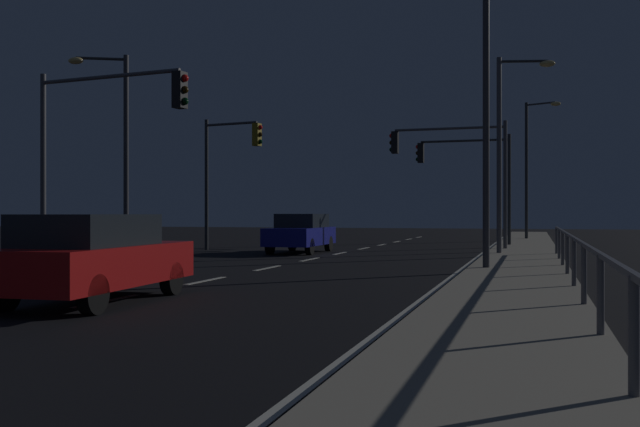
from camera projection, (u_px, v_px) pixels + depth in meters
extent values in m
plane|color=black|center=(273.00, 267.00, 20.94)|extent=(112.00, 112.00, 0.00)
cube|color=#9E937F|center=(519.00, 270.00, 18.92)|extent=(2.63, 77.00, 0.14)
cube|color=silver|center=(107.00, 301.00, 12.81)|extent=(0.14, 2.00, 0.01)
cube|color=silver|center=(206.00, 281.00, 16.63)|extent=(0.14, 2.00, 0.01)
cube|color=silver|center=(267.00, 268.00, 20.46)|extent=(0.14, 2.00, 0.01)
cube|color=silver|center=(309.00, 259.00, 24.29)|extent=(0.14, 2.00, 0.01)
cube|color=silver|center=(340.00, 253.00, 28.12)|extent=(0.14, 2.00, 0.01)
cube|color=silver|center=(363.00, 248.00, 31.95)|extent=(0.14, 2.00, 0.01)
cube|color=silver|center=(382.00, 245.00, 35.78)|extent=(0.14, 2.00, 0.01)
cube|color=silver|center=(396.00, 242.00, 39.60)|extent=(0.14, 2.00, 0.01)
cube|color=silver|center=(409.00, 239.00, 43.43)|extent=(0.14, 2.00, 0.01)
cube|color=silver|center=(419.00, 237.00, 47.26)|extent=(0.14, 2.00, 0.01)
cube|color=silver|center=(474.00, 260.00, 24.16)|extent=(0.14, 53.00, 0.01)
cube|color=#B71414|center=(96.00, 265.00, 12.62)|extent=(2.08, 4.50, 0.70)
cube|color=#1E2328|center=(88.00, 230.00, 12.37)|extent=(1.74, 2.55, 0.55)
cylinder|color=black|center=(98.00, 277.00, 14.17)|extent=(0.26, 0.65, 0.64)
cylinder|color=black|center=(172.00, 278.00, 13.80)|extent=(0.26, 0.65, 0.64)
cylinder|color=black|center=(4.00, 292.00, 11.43)|extent=(0.26, 0.65, 0.64)
cylinder|color=black|center=(93.00, 294.00, 11.06)|extent=(0.26, 0.65, 0.64)
cube|color=navy|center=(300.00, 236.00, 28.59)|extent=(1.92, 4.44, 0.70)
cube|color=#1E2328|center=(302.00, 221.00, 28.83)|extent=(1.66, 2.50, 0.55)
cylinder|color=black|center=(310.00, 247.00, 27.02)|extent=(0.23, 0.64, 0.64)
cylinder|color=black|center=(270.00, 246.00, 27.45)|extent=(0.23, 0.64, 0.64)
cylinder|color=black|center=(329.00, 244.00, 29.73)|extent=(0.23, 0.64, 0.64)
cylinder|color=black|center=(292.00, 243.00, 30.16)|extent=(0.23, 0.64, 0.64)
cylinder|color=#2D3033|center=(509.00, 189.00, 32.92)|extent=(0.16, 0.16, 5.13)
cylinder|color=#2D3033|center=(464.00, 141.00, 33.53)|extent=(4.12, 0.13, 0.11)
cube|color=black|center=(421.00, 153.00, 34.14)|extent=(0.28, 0.34, 0.95)
sphere|color=red|center=(418.00, 147.00, 34.18)|extent=(0.20, 0.20, 0.20)
sphere|color=black|center=(418.00, 153.00, 34.18)|extent=(0.20, 0.20, 0.20)
sphere|color=black|center=(418.00, 159.00, 34.18)|extent=(0.20, 0.20, 0.20)
cylinder|color=#2D3033|center=(206.00, 185.00, 30.82)|extent=(0.16, 0.16, 5.67)
cylinder|color=#38383D|center=(231.00, 124.00, 30.28)|extent=(2.52, 0.48, 0.11)
cube|color=olive|center=(257.00, 135.00, 29.74)|extent=(0.33, 0.38, 0.95)
sphere|color=red|center=(260.00, 127.00, 29.67)|extent=(0.20, 0.20, 0.20)
sphere|color=black|center=(260.00, 134.00, 29.67)|extent=(0.20, 0.20, 0.20)
sphere|color=black|center=(260.00, 142.00, 29.67)|extent=(0.20, 0.20, 0.20)
cylinder|color=#4C4C51|center=(505.00, 184.00, 29.30)|extent=(0.16, 0.16, 5.29)
cylinder|color=#4C4C51|center=(449.00, 129.00, 29.99)|extent=(4.62, 0.14, 0.11)
cube|color=black|center=(395.00, 143.00, 30.67)|extent=(0.28, 0.34, 0.95)
sphere|color=red|center=(392.00, 136.00, 30.72)|extent=(0.20, 0.20, 0.20)
sphere|color=black|center=(392.00, 143.00, 30.72)|extent=(0.20, 0.20, 0.20)
sphere|color=black|center=(392.00, 150.00, 30.72)|extent=(0.20, 0.20, 0.20)
cylinder|color=#4C4C51|center=(43.00, 171.00, 20.28)|extent=(0.16, 0.16, 5.58)
cylinder|color=#4C4C51|center=(108.00, 77.00, 19.38)|extent=(4.62, 0.60, 0.11)
cube|color=black|center=(180.00, 90.00, 18.48)|extent=(0.31, 0.37, 0.95)
sphere|color=red|center=(185.00, 78.00, 18.42)|extent=(0.20, 0.20, 0.20)
sphere|color=black|center=(185.00, 90.00, 18.42)|extent=(0.20, 0.20, 0.20)
sphere|color=black|center=(185.00, 101.00, 18.42)|extent=(0.20, 0.20, 0.20)
cylinder|color=#2D3033|center=(526.00, 170.00, 41.01)|extent=(0.18, 0.18, 7.87)
cylinder|color=#38383D|center=(541.00, 104.00, 40.44)|extent=(1.63, 0.80, 0.10)
ellipsoid|color=#F9D172|center=(556.00, 104.00, 39.87)|extent=(0.56, 0.36, 0.24)
cylinder|color=#38383D|center=(486.00, 120.00, 18.99)|extent=(0.18, 0.18, 7.89)
cylinder|color=#38383D|center=(126.00, 157.00, 24.71)|extent=(0.18, 0.18, 7.11)
cylinder|color=#2D3033|center=(101.00, 59.00, 24.58)|extent=(1.56, 0.82, 0.10)
ellipsoid|color=#F9D172|center=(76.00, 61.00, 24.45)|extent=(0.56, 0.36, 0.24)
cylinder|color=#4C4C51|center=(499.00, 155.00, 25.98)|extent=(0.18, 0.18, 7.17)
cylinder|color=#2D3033|center=(523.00, 61.00, 25.93)|extent=(1.72, 0.50, 0.10)
ellipsoid|color=#F9D172|center=(547.00, 64.00, 25.88)|extent=(0.56, 0.36, 0.24)
cylinder|color=#59595E|center=(634.00, 336.00, 5.61)|extent=(0.09, 0.09, 0.95)
cylinder|color=#59595E|center=(601.00, 295.00, 8.45)|extent=(0.09, 0.09, 0.95)
cylinder|color=#59595E|center=(584.00, 274.00, 11.30)|extent=(0.09, 0.09, 0.95)
cylinder|color=#59595E|center=(574.00, 262.00, 14.14)|extent=(0.09, 0.09, 0.95)
cylinder|color=#59595E|center=(567.00, 254.00, 16.99)|extent=(0.09, 0.09, 0.95)
cylinder|color=#59595E|center=(563.00, 248.00, 19.83)|extent=(0.09, 0.09, 0.95)
cylinder|color=#59595E|center=(559.00, 244.00, 22.68)|extent=(0.09, 0.09, 0.95)
cylinder|color=#59595E|center=(556.00, 240.00, 25.52)|extent=(0.09, 0.09, 0.95)
cube|color=slate|center=(578.00, 241.00, 12.72)|extent=(0.06, 26.76, 0.06)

